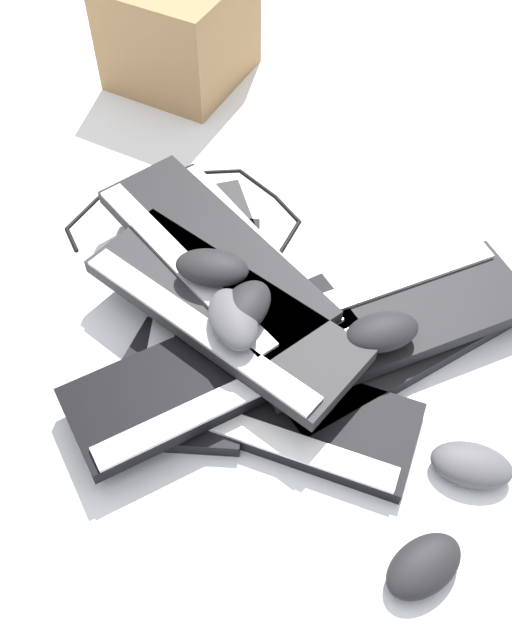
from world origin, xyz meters
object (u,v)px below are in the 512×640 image
at_px(mouse_7, 379,332).
at_px(mouse_6, 240,309).
at_px(keyboard_7, 208,254).
at_px(keyboard_8, 386,319).
at_px(keyboard_1, 392,336).
at_px(mouse_5, 213,326).
at_px(mouse_1, 209,268).
at_px(cardboard_box, 177,28).
at_px(mouse_4, 200,292).
at_px(keyboard_4, 217,371).
at_px(keyboard_0, 260,405).
at_px(keyboard_3, 198,322).
at_px(mouse_2, 230,319).
at_px(mouse_0, 421,566).
at_px(mouse_3, 469,465).
at_px(keyboard_5, 225,260).
at_px(keyboard_2, 223,282).
at_px(keyboard_6, 220,310).

bearing_deg(mouse_7, mouse_6, -21.98).
distance_m(keyboard_7, keyboard_8, 0.29).
height_order(keyboard_1, mouse_5, mouse_5).
bearing_deg(mouse_1, cardboard_box, 109.03).
distance_m(mouse_1, mouse_5, 0.09).
bearing_deg(keyboard_7, mouse_4, -17.02).
bearing_deg(keyboard_4, mouse_4, -173.95).
bearing_deg(keyboard_0, mouse_1, -163.51).
bearing_deg(mouse_4, keyboard_3, -77.33).
distance_m(mouse_2, mouse_4, 0.13).
height_order(keyboard_0, mouse_2, mouse_2).
distance_m(keyboard_1, mouse_7, 0.08).
bearing_deg(keyboard_8, keyboard_1, 43.27).
bearing_deg(mouse_7, mouse_0, 78.05).
xyz_separation_m(mouse_3, mouse_6, (-0.23, -0.29, 0.09)).
height_order(keyboard_5, mouse_6, mouse_6).
distance_m(keyboard_4, keyboard_8, 0.27).
xyz_separation_m(keyboard_4, mouse_7, (-0.02, 0.23, 0.04)).
bearing_deg(keyboard_4, keyboard_5, 172.42).
relative_size(keyboard_0, keyboard_5, 1.00).
xyz_separation_m(mouse_6, mouse_7, (0.04, 0.19, -0.03)).
height_order(keyboard_8, mouse_7, mouse_7).
xyz_separation_m(keyboard_3, mouse_5, (0.04, 0.02, 0.04)).
height_order(mouse_7, cardboard_box, cardboard_box).
height_order(keyboard_2, keyboard_3, same).
distance_m(mouse_4, mouse_6, 0.12).
bearing_deg(keyboard_1, keyboard_4, -78.94).
height_order(keyboard_6, mouse_2, mouse_2).
bearing_deg(keyboard_3, mouse_5, 29.87).
bearing_deg(mouse_5, mouse_1, -127.16).
distance_m(keyboard_1, mouse_6, 0.25).
xyz_separation_m(mouse_4, mouse_7, (0.13, 0.25, 0.03)).
relative_size(keyboard_8, mouse_1, 4.22).
distance_m(mouse_7, cardboard_box, 0.81).
xyz_separation_m(mouse_0, mouse_2, (-0.34, -0.20, 0.09)).
relative_size(mouse_6, cardboard_box, 0.44).
bearing_deg(keyboard_3, keyboard_2, 150.47).
height_order(mouse_0, mouse_5, mouse_5).
relative_size(keyboard_8, mouse_0, 4.22).
relative_size(mouse_0, mouse_2, 1.00).
height_order(keyboard_4, mouse_1, mouse_1).
bearing_deg(mouse_0, mouse_6, 88.55).
xyz_separation_m(mouse_5, mouse_6, (0.02, 0.04, 0.06)).
height_order(mouse_2, cardboard_box, cardboard_box).
bearing_deg(keyboard_0, keyboard_8, 118.33).
bearing_deg(cardboard_box, keyboard_5, 4.67).
relative_size(keyboard_7, mouse_4, 4.11).
height_order(mouse_1, mouse_7, mouse_1).
bearing_deg(keyboard_4, mouse_1, 179.25).
relative_size(keyboard_1, keyboard_4, 1.00).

